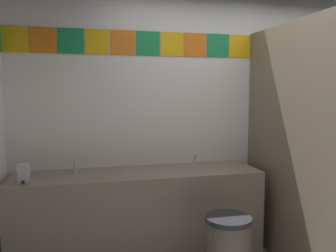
% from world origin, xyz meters
% --- Properties ---
extents(wall_back, '(4.39, 0.09, 2.79)m').
position_xyz_m(wall_back, '(-0.00, 1.49, 1.40)').
color(wall_back, white).
rests_on(wall_back, ground_plane).
extents(vanity_counter, '(2.29, 0.58, 0.82)m').
position_xyz_m(vanity_counter, '(-1.00, 1.16, 0.42)').
color(vanity_counter, gray).
rests_on(vanity_counter, ground_plane).
extents(faucet_left, '(0.04, 0.10, 0.14)m').
position_xyz_m(faucet_left, '(-1.58, 1.25, 0.88)').
color(faucet_left, silver).
rests_on(faucet_left, vanity_counter).
extents(faucet_right, '(0.04, 0.10, 0.14)m').
position_xyz_m(faucet_right, '(-0.43, 1.25, 0.88)').
color(faucet_right, silver).
rests_on(faucet_right, vanity_counter).
extents(soap_dispenser, '(0.09, 0.09, 0.16)m').
position_xyz_m(soap_dispenser, '(-1.97, 0.99, 0.90)').
color(soap_dispenser, '#B7BABF').
rests_on(soap_dispenser, vanity_counter).
extents(stall_divider, '(0.92, 1.41, 2.17)m').
position_xyz_m(stall_divider, '(0.43, 0.49, 1.09)').
color(stall_divider, '#726651').
rests_on(stall_divider, ground_plane).
extents(toilet, '(0.39, 0.49, 0.74)m').
position_xyz_m(toilet, '(0.76, 1.01, 0.30)').
color(toilet, white).
rests_on(toilet, ground_plane).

